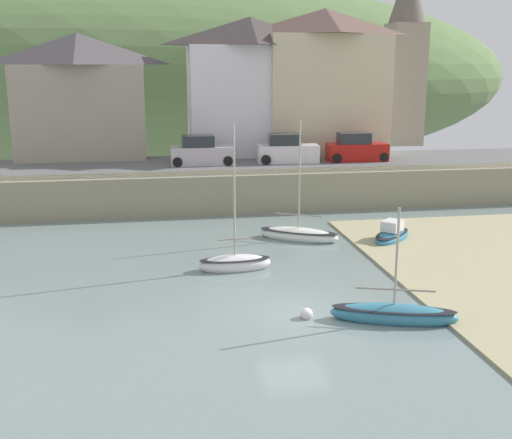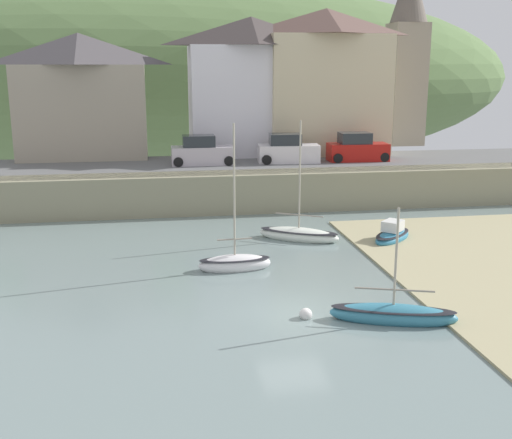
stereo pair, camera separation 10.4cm
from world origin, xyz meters
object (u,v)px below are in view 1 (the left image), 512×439
Objects in this scene: waterfront_building_right at (324,81)px; sailboat_far_left at (235,263)px; sailboat_tall_mast at (299,234)px; parked_car_near_slipway at (201,153)px; motorboat_with_cabin at (392,235)px; mooring_buoy at (306,314)px; waterfront_building_left at (80,95)px; parked_car_end_of_row at (356,149)px; sailboat_nearest_shore at (394,314)px; church_with_spire at (406,51)px; waterfront_building_centre at (250,86)px; parked_car_by_wall at (287,151)px.

sailboat_far_left is at bearing -115.35° from waterfront_building_right.
sailboat_tall_mast is 12.00m from parked_car_near_slipway.
mooring_buoy is (-6.84, -9.30, -0.16)m from motorboat_with_cabin.
waterfront_building_left is 20.63m from sailboat_tall_mast.
motorboat_with_cabin reaches higher than mooring_buoy.
parked_car_end_of_row reaches higher than mooring_buoy.
parked_car_near_slipway reaches higher than mooring_buoy.
waterfront_building_right reaches higher than sailboat_far_left.
parked_car_end_of_row is at bearing 93.26° from sailboat_nearest_shore.
sailboat_nearest_shore is at bearing -64.06° from waterfront_building_left.
church_with_spire reaches higher than sailboat_tall_mast.
sailboat_tall_mast is 1.54× the size of parked_car_near_slipway.
church_with_spire is at bearing 16.61° from waterfront_building_centre.
parked_car_near_slipway is 5.84m from parked_car_by_wall.
sailboat_far_left is at bearing -105.56° from parked_car_by_wall.
parked_car_by_wall is at bearing 67.54° from sailboat_far_left.
waterfront_building_right is at bearing 42.38° from motorboat_with_cabin.
motorboat_with_cabin is 0.73× the size of parked_car_by_wall.
sailboat_far_left reaches higher than motorboat_with_cabin.
waterfront_building_left is 9.84m from parked_car_near_slipway.
waterfront_building_left is 30.23m from sailboat_nearest_shore.
parked_car_near_slipway is 10.72m from parked_car_end_of_row.
waterfront_building_left is 28.38m from mooring_buoy.
waterfront_building_right is at bearing 55.10° from parked_car_by_wall.
sailboat_far_left is at bearing -102.29° from sailboat_tall_mast.
waterfront_building_right is 23.11m from sailboat_far_left.
sailboat_nearest_shore is at bearing -103.06° from parked_car_end_of_row.
parked_car_near_slipway is at bearing 120.59° from sailboat_nearest_shore.
waterfront_building_centre reaches higher than sailboat_nearest_shore.
sailboat_tall_mast is at bearing -69.51° from parked_car_near_slipway.
parked_car_near_slipway is (-4.04, -4.50, -4.17)m from waterfront_building_centre.
waterfront_building_right is 2.51× the size of parked_car_end_of_row.
waterfront_building_centre is 1.47× the size of sailboat_far_left.
mooring_buoy is at bearing -171.35° from motorboat_with_cabin.
mooring_buoy is (9.95, -25.74, -6.64)m from waterfront_building_left.
parked_car_near_slipway reaches higher than motorboat_with_cabin.
sailboat_tall_mast is at bearing -94.26° from parked_car_by_wall.
parked_car_by_wall is (13.82, -4.50, -3.58)m from waterfront_building_left.
waterfront_building_centre is 0.66× the size of church_with_spire.
sailboat_tall_mast is (12.10, -15.39, -6.50)m from waterfront_building_left.
parked_car_end_of_row is at bearing 4.73° from parked_car_by_wall.
motorboat_with_cabin is (-0.76, -16.44, -7.38)m from waterfront_building_right.
sailboat_nearest_shore is at bearing -112.28° from church_with_spire.
parked_car_by_wall is (-11.61, -8.50, -6.79)m from church_with_spire.
church_with_spire is 3.55× the size of parked_car_end_of_row.
mooring_buoy is at bearing -117.49° from church_with_spire.
motorboat_with_cabin is at bearing 16.81° from sailboat_tall_mast.
parked_car_by_wall is at bearing -18.04° from waterfront_building_left.
waterfront_building_centre reaches higher than parked_car_near_slipway.
waterfront_building_left is 0.93× the size of waterfront_building_centre.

